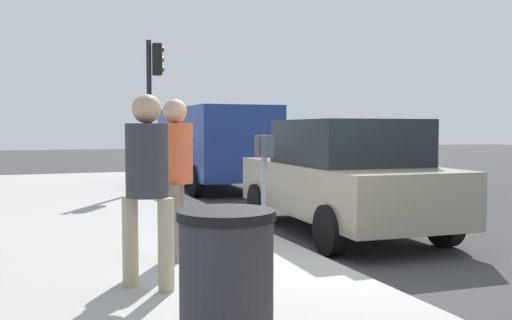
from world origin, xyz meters
TOP-DOWN VIEW (x-y plane):
  - ground_plane at (0.00, 0.00)m, footprint 80.00×80.00m
  - sidewalk_slab at (0.00, 3.00)m, footprint 28.00×6.00m
  - parking_meter at (0.59, 0.57)m, footprint 0.36×0.12m
  - pedestrian_at_meter at (0.67, 1.63)m, footprint 0.52×0.40m
  - pedestrian_bystander at (-0.47, 2.15)m, footprint 0.42×0.43m
  - parked_sedan_near at (2.09, -1.35)m, footprint 4.47×2.10m
  - parked_van_far at (9.10, -1.35)m, footprint 5.20×2.13m
  - traffic_signal at (8.14, 0.45)m, footprint 0.24×0.44m
  - trash_bin at (-2.53, 2.05)m, footprint 0.59×0.59m

SIDE VIEW (x-z plane):
  - ground_plane at x=0.00m, z-range 0.00..0.00m
  - sidewalk_slab at x=0.00m, z-range 0.00..0.15m
  - trash_bin at x=-2.53m, z-range 0.15..1.16m
  - parked_sedan_near at x=2.09m, z-range 0.01..1.78m
  - parking_meter at x=0.59m, z-range 0.46..1.87m
  - pedestrian_bystander at x=-0.47m, z-range 0.32..2.12m
  - pedestrian_at_meter at x=0.67m, z-range 0.32..2.14m
  - parked_van_far at x=9.10m, z-range 0.17..2.35m
  - traffic_signal at x=8.14m, z-range 0.78..4.38m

